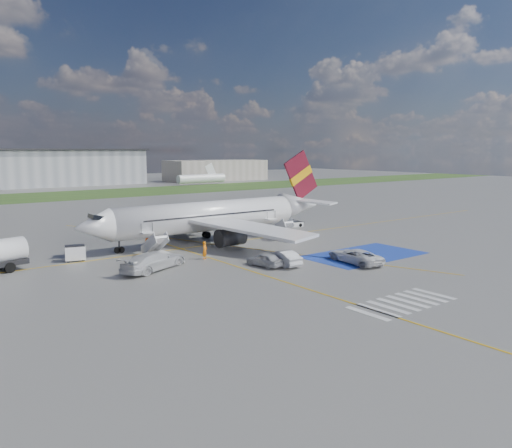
{
  "coord_description": "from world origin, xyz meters",
  "views": [
    {
      "loc": [
        -33.95,
        -41.09,
        11.9
      ],
      "look_at": [
        0.5,
        4.06,
        3.5
      ],
      "focal_mm": 35.0,
      "sensor_mm": 36.0,
      "label": 1
    }
  ],
  "objects_px": {
    "airliner": "(216,215)",
    "van_white_b": "(154,258)",
    "car_silver_a": "(265,260)",
    "gpu_cart": "(75,254)",
    "belt_loader": "(289,225)",
    "van_white_a": "(355,253)",
    "car_silver_b": "(282,258)"
  },
  "relations": [
    {
      "from": "belt_loader",
      "to": "airliner",
      "type": "bearing_deg",
      "value": -154.93
    },
    {
      "from": "car_silver_a",
      "to": "van_white_b",
      "type": "distance_m",
      "value": 11.26
    },
    {
      "from": "car_silver_b",
      "to": "van_white_b",
      "type": "distance_m",
      "value": 13.17
    },
    {
      "from": "gpu_cart",
      "to": "car_silver_b",
      "type": "xyz_separation_m",
      "value": [
        16.59,
        -15.16,
        0.01
      ]
    },
    {
      "from": "gpu_cart",
      "to": "car_silver_a",
      "type": "relative_size",
      "value": 0.56
    },
    {
      "from": "van_white_b",
      "to": "car_silver_a",
      "type": "bearing_deg",
      "value": -144.45
    },
    {
      "from": "car_silver_a",
      "to": "van_white_a",
      "type": "xyz_separation_m",
      "value": [
        8.7,
        -4.51,
        0.29
      ]
    },
    {
      "from": "van_white_a",
      "to": "van_white_b",
      "type": "distance_m",
      "value": 21.05
    },
    {
      "from": "gpu_cart",
      "to": "car_silver_a",
      "type": "height_order",
      "value": "gpu_cart"
    },
    {
      "from": "car_silver_b",
      "to": "van_white_a",
      "type": "bearing_deg",
      "value": 154.67
    },
    {
      "from": "car_silver_a",
      "to": "gpu_cart",
      "type": "bearing_deg",
      "value": -53.61
    },
    {
      "from": "gpu_cart",
      "to": "van_white_a",
      "type": "distance_m",
      "value": 30.2
    },
    {
      "from": "gpu_cart",
      "to": "car_silver_a",
      "type": "bearing_deg",
      "value": -29.94
    },
    {
      "from": "airliner",
      "to": "car_silver_a",
      "type": "relative_size",
      "value": 8.78
    },
    {
      "from": "van_white_a",
      "to": "car_silver_a",
      "type": "bearing_deg",
      "value": -19.66
    },
    {
      "from": "car_silver_a",
      "to": "van_white_b",
      "type": "xyz_separation_m",
      "value": [
        -9.74,
        5.63,
        0.51
      ]
    },
    {
      "from": "car_silver_a",
      "to": "van_white_b",
      "type": "height_order",
      "value": "van_white_b"
    },
    {
      "from": "gpu_cart",
      "to": "van_white_b",
      "type": "xyz_separation_m",
      "value": [
        5.05,
        -8.84,
        0.44
      ]
    },
    {
      "from": "van_white_b",
      "to": "gpu_cart",
      "type": "bearing_deg",
      "value": 5.32
    },
    {
      "from": "belt_loader",
      "to": "van_white_b",
      "type": "distance_m",
      "value": 32.39
    },
    {
      "from": "airliner",
      "to": "gpu_cart",
      "type": "height_order",
      "value": "airliner"
    },
    {
      "from": "car_silver_a",
      "to": "car_silver_b",
      "type": "xyz_separation_m",
      "value": [
        1.81,
        -0.69,
        0.08
      ]
    },
    {
      "from": "car_silver_b",
      "to": "gpu_cart",
      "type": "bearing_deg",
      "value": -38.77
    },
    {
      "from": "car_silver_b",
      "to": "van_white_b",
      "type": "bearing_deg",
      "value": -25.06
    },
    {
      "from": "car_silver_a",
      "to": "car_silver_b",
      "type": "relative_size",
      "value": 0.87
    },
    {
      "from": "car_silver_b",
      "to": "van_white_a",
      "type": "xyz_separation_m",
      "value": [
        6.89,
        -3.82,
        0.21
      ]
    },
    {
      "from": "airliner",
      "to": "van_white_b",
      "type": "bearing_deg",
      "value": -144.48
    },
    {
      "from": "gpu_cart",
      "to": "van_white_a",
      "type": "bearing_deg",
      "value": -24.51
    },
    {
      "from": "airliner",
      "to": "van_white_a",
      "type": "xyz_separation_m",
      "value": [
        4.57,
        -20.04,
        -2.39
      ]
    },
    {
      "from": "gpu_cart",
      "to": "car_silver_b",
      "type": "distance_m",
      "value": 22.48
    },
    {
      "from": "airliner",
      "to": "van_white_b",
      "type": "xyz_separation_m",
      "value": [
        -13.87,
        -9.9,
        -2.17
      ]
    },
    {
      "from": "gpu_cart",
      "to": "belt_loader",
      "type": "distance_m",
      "value": 34.9
    }
  ]
}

